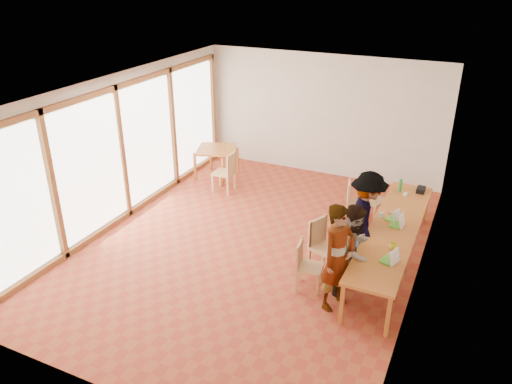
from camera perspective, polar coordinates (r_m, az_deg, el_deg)
ground at (r=9.63m, az=-0.31°, el=-6.07°), size 8.00×8.00×0.00m
wall_back at (r=12.48m, az=7.63°, el=8.64°), size 6.00×0.10×3.00m
wall_front at (r=6.04m, az=-17.10°, el=-11.39°), size 6.00×0.10×3.00m
wall_right at (r=8.24m, az=18.89°, el=-1.36°), size 0.10×8.00×3.00m
window_wall at (r=10.48m, az=-15.18°, el=4.76°), size 0.10×8.00×3.00m
ceiling at (r=8.48m, az=-0.36°, el=11.69°), size 6.00×8.00×0.04m
communal_table at (r=9.04m, az=15.45°, el=-4.19°), size 0.80×4.00×0.75m
side_table at (r=12.40m, az=-4.57°, el=4.63°), size 0.90×0.90×0.75m
chair_near at (r=8.71m, az=7.48°, el=-5.40°), size 0.59×0.59×0.52m
chair_mid at (r=8.25m, az=5.56°, el=-7.78°), size 0.45×0.45×0.46m
chair_far at (r=10.38m, az=11.02°, el=-0.65°), size 0.53×0.53×0.49m
chair_empty at (r=10.55m, az=12.70°, el=-0.07°), size 0.58×0.58×0.53m
chair_spare at (r=11.57m, az=-3.28°, el=2.74°), size 0.47×0.47×0.52m
person_near at (r=7.72m, az=9.34°, el=-7.42°), size 0.65×0.76×1.75m
person_mid at (r=8.13m, az=11.15°, el=-6.53°), size 0.75×0.88×1.57m
person_far at (r=8.98m, az=12.51°, el=-2.91°), size 0.96×1.26×1.72m
laptop_near at (r=7.99m, az=15.21°, el=-7.36°), size 0.30×0.32×0.22m
laptop_mid at (r=9.06m, az=16.02°, el=-3.41°), size 0.25×0.28×0.22m
laptop_far at (r=9.24m, az=15.55°, el=-2.79°), size 0.28×0.29×0.20m
yellow_mug at (r=8.36m, az=15.37°, el=-5.98°), size 0.14×0.14×0.09m
green_bottle at (r=10.34m, az=16.18°, el=0.70°), size 0.07×0.07×0.28m
clear_glass at (r=9.29m, az=14.19°, el=-2.54°), size 0.07×0.07×0.09m
condiment_cup at (r=10.26m, az=16.72°, el=-0.24°), size 0.08×0.08×0.06m
pink_phone at (r=9.51m, az=14.97°, el=-2.23°), size 0.05×0.10×0.01m
black_pouch at (r=10.51m, az=18.33°, el=0.25°), size 0.16×0.26×0.09m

